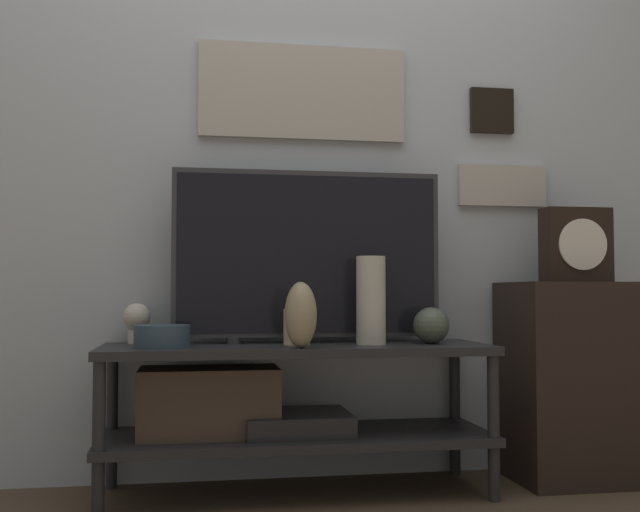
{
  "coord_description": "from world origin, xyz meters",
  "views": [
    {
      "loc": [
        -0.35,
        -2.31,
        0.69
      ],
      "look_at": [
        0.08,
        0.26,
        0.82
      ],
      "focal_mm": 42.0,
      "sensor_mm": 36.0,
      "label": 1
    }
  ],
  "objects_px": {
    "vase_wide_bowl": "(162,336)",
    "decorative_bust": "(137,320)",
    "vase_tall_ceramic": "(371,300)",
    "vase_urn_stoneware": "(301,315)",
    "television": "(308,254)",
    "mantel_clock": "(576,245)",
    "vase_round_glass": "(431,325)",
    "candle_jar": "(298,327)"
  },
  "relations": [
    {
      "from": "vase_round_glass",
      "to": "vase_wide_bowl",
      "type": "bearing_deg",
      "value": -177.97
    },
    {
      "from": "vase_round_glass",
      "to": "vase_wide_bowl",
      "type": "height_order",
      "value": "vase_round_glass"
    },
    {
      "from": "vase_tall_ceramic",
      "to": "mantel_clock",
      "type": "xyz_separation_m",
      "value": [
        0.8,
        0.06,
        0.2
      ]
    },
    {
      "from": "vase_wide_bowl",
      "to": "candle_jar",
      "type": "relative_size",
      "value": 1.5
    },
    {
      "from": "vase_round_glass",
      "to": "television",
      "type": "bearing_deg",
      "value": 163.92
    },
    {
      "from": "vase_tall_ceramic",
      "to": "decorative_bust",
      "type": "distance_m",
      "value": 0.83
    },
    {
      "from": "vase_urn_stoneware",
      "to": "vase_wide_bowl",
      "type": "bearing_deg",
      "value": 168.12
    },
    {
      "from": "vase_wide_bowl",
      "to": "candle_jar",
      "type": "height_order",
      "value": "candle_jar"
    },
    {
      "from": "vase_urn_stoneware",
      "to": "decorative_bust",
      "type": "relative_size",
      "value": 1.51
    },
    {
      "from": "mantel_clock",
      "to": "vase_urn_stoneware",
      "type": "bearing_deg",
      "value": -170.16
    },
    {
      "from": "vase_tall_ceramic",
      "to": "television",
      "type": "bearing_deg",
      "value": 148.38
    },
    {
      "from": "vase_urn_stoneware",
      "to": "candle_jar",
      "type": "distance_m",
      "value": 0.17
    },
    {
      "from": "vase_wide_bowl",
      "to": "vase_urn_stoneware",
      "type": "relative_size",
      "value": 0.85
    },
    {
      "from": "decorative_bust",
      "to": "vase_round_glass",
      "type": "bearing_deg",
      "value": -10.32
    },
    {
      "from": "television",
      "to": "vase_wide_bowl",
      "type": "relative_size",
      "value": 5.31
    },
    {
      "from": "candle_jar",
      "to": "vase_urn_stoneware",
      "type": "bearing_deg",
      "value": -94.27
    },
    {
      "from": "vase_wide_bowl",
      "to": "decorative_bust",
      "type": "height_order",
      "value": "decorative_bust"
    },
    {
      "from": "candle_jar",
      "to": "mantel_clock",
      "type": "distance_m",
      "value": 1.1
    },
    {
      "from": "television",
      "to": "mantel_clock",
      "type": "bearing_deg",
      "value": -3.55
    },
    {
      "from": "vase_round_glass",
      "to": "candle_jar",
      "type": "relative_size",
      "value": 1.05
    },
    {
      "from": "television",
      "to": "vase_tall_ceramic",
      "type": "bearing_deg",
      "value": -31.62
    },
    {
      "from": "vase_urn_stoneware",
      "to": "mantel_clock",
      "type": "distance_m",
      "value": 1.11
    },
    {
      "from": "vase_round_glass",
      "to": "mantel_clock",
      "type": "distance_m",
      "value": 0.66
    },
    {
      "from": "vase_wide_bowl",
      "to": "decorative_bust",
      "type": "xyz_separation_m",
      "value": [
        -0.1,
        0.22,
        0.05
      ]
    },
    {
      "from": "vase_round_glass",
      "to": "decorative_bust",
      "type": "height_order",
      "value": "decorative_bust"
    },
    {
      "from": "vase_urn_stoneware",
      "to": "decorative_bust",
      "type": "xyz_separation_m",
      "value": [
        -0.54,
        0.31,
        -0.03
      ]
    },
    {
      "from": "vase_wide_bowl",
      "to": "candle_jar",
      "type": "bearing_deg",
      "value": 8.5
    },
    {
      "from": "vase_urn_stoneware",
      "to": "candle_jar",
      "type": "relative_size",
      "value": 1.76
    },
    {
      "from": "vase_round_glass",
      "to": "vase_wide_bowl",
      "type": "relative_size",
      "value": 0.7
    },
    {
      "from": "vase_round_glass",
      "to": "vase_urn_stoneware",
      "type": "bearing_deg",
      "value": -165.31
    },
    {
      "from": "vase_tall_ceramic",
      "to": "candle_jar",
      "type": "xyz_separation_m",
      "value": [
        -0.25,
        0.04,
        -0.09
      ]
    },
    {
      "from": "television",
      "to": "mantel_clock",
      "type": "xyz_separation_m",
      "value": [
        1.01,
        -0.06,
        0.04
      ]
    },
    {
      "from": "candle_jar",
      "to": "mantel_clock",
      "type": "relative_size",
      "value": 0.44
    },
    {
      "from": "television",
      "to": "candle_jar",
      "type": "xyz_separation_m",
      "value": [
        -0.05,
        -0.09,
        -0.26
      ]
    },
    {
      "from": "television",
      "to": "mantel_clock",
      "type": "distance_m",
      "value": 1.01
    },
    {
      "from": "vase_urn_stoneware",
      "to": "mantel_clock",
      "type": "height_order",
      "value": "mantel_clock"
    },
    {
      "from": "vase_tall_ceramic",
      "to": "vase_urn_stoneware",
      "type": "bearing_deg",
      "value": -154.97
    },
    {
      "from": "television",
      "to": "decorative_bust",
      "type": "relative_size",
      "value": 6.81
    },
    {
      "from": "candle_jar",
      "to": "mantel_clock",
      "type": "xyz_separation_m",
      "value": [
        1.06,
        0.02,
        0.3
      ]
    },
    {
      "from": "vase_wide_bowl",
      "to": "mantel_clock",
      "type": "xyz_separation_m",
      "value": [
        1.51,
        0.09,
        0.32
      ]
    },
    {
      "from": "vase_wide_bowl",
      "to": "vase_tall_ceramic",
      "type": "bearing_deg",
      "value": 2.4
    },
    {
      "from": "candle_jar",
      "to": "mantel_clock",
      "type": "height_order",
      "value": "mantel_clock"
    }
  ]
}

